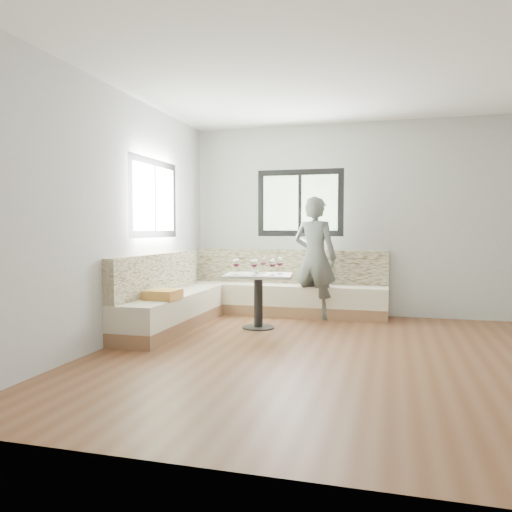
{
  "coord_description": "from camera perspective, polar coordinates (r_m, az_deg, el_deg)",
  "views": [
    {
      "loc": [
        0.43,
        -4.9,
        1.26
      ],
      "look_at": [
        -1.25,
        1.27,
        0.91
      ],
      "focal_mm": 35.0,
      "sensor_mm": 36.0,
      "label": 1
    }
  ],
  "objects": [
    {
      "name": "wine_glass_b",
      "position": [
        6.11,
        -0.21,
        -0.86
      ],
      "size": [
        0.1,
        0.1,
        0.21
      ],
      "color": "white",
      "rests_on": "table"
    },
    {
      "name": "banquette",
      "position": [
        6.9,
        -1.94,
        -4.63
      ],
      "size": [
        2.9,
        2.8,
        0.95
      ],
      "color": "#936947",
      "rests_on": "ground"
    },
    {
      "name": "wine_glass_e",
      "position": [
        6.36,
        2.73,
        -0.71
      ],
      "size": [
        0.1,
        0.1,
        0.21
      ],
      "color": "white",
      "rests_on": "table"
    },
    {
      "name": "wine_glass_a",
      "position": [
        6.2,
        -2.27,
        -0.81
      ],
      "size": [
        0.1,
        0.1,
        0.21
      ],
      "color": "white",
      "rests_on": "table"
    },
    {
      "name": "table",
      "position": [
        6.33,
        0.27,
        -3.64
      ],
      "size": [
        0.92,
        0.77,
        0.69
      ],
      "rotation": [
        0.0,
        0.0,
        0.14
      ],
      "color": "black",
      "rests_on": "ground"
    },
    {
      "name": "room",
      "position": [
        5.01,
        9.41,
        4.79
      ],
      "size": [
        5.01,
        5.01,
        2.81
      ],
      "color": "brown",
      "rests_on": "ground"
    },
    {
      "name": "olive_ramekin",
      "position": [
        6.38,
        -0.02,
        -1.86
      ],
      "size": [
        0.09,
        0.09,
        0.04
      ],
      "color": "white",
      "rests_on": "table"
    },
    {
      "name": "wine_glass_c",
      "position": [
        6.14,
        1.92,
        -0.85
      ],
      "size": [
        0.1,
        0.1,
        0.21
      ],
      "color": "white",
      "rests_on": "table"
    },
    {
      "name": "person",
      "position": [
        7.04,
        6.76,
        -0.19
      ],
      "size": [
        0.71,
        0.57,
        1.71
      ],
      "primitive_type": "imported",
      "rotation": [
        0.0,
        0.0,
        2.86
      ],
      "color": "#585E59",
      "rests_on": "ground"
    },
    {
      "name": "wine_glass_d",
      "position": [
        6.44,
        0.84,
        -0.66
      ],
      "size": [
        0.1,
        0.1,
        0.21
      ],
      "color": "white",
      "rests_on": "table"
    }
  ]
}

